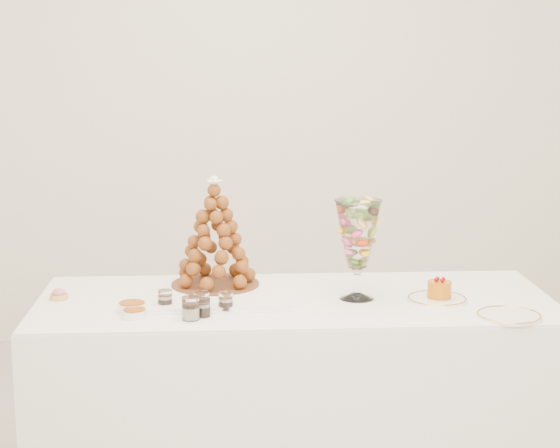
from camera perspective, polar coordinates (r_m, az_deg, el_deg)
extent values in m
cube|color=white|center=(5.10, -1.98, 8.52)|extent=(4.50, 0.04, 2.80)
cube|color=white|center=(1.16, 12.20, 0.20)|extent=(4.50, 0.04, 2.80)
cube|color=white|center=(3.50, 0.91, -10.22)|extent=(1.90, 0.83, 0.70)
cube|color=white|center=(3.39, 0.93, -4.63)|extent=(1.89, 0.83, 0.01)
cube|color=white|center=(3.41, -4.37, -4.30)|extent=(0.57, 0.43, 0.02)
cylinder|color=white|center=(3.39, 4.70, -4.38)|extent=(0.13, 0.13, 0.02)
cylinder|color=white|center=(3.38, 4.72, -3.50)|extent=(0.03, 0.03, 0.09)
sphere|color=white|center=(3.37, 4.73, -2.78)|extent=(0.04, 0.04, 0.04)
cylinder|color=white|center=(3.40, 9.54, -4.55)|extent=(0.22, 0.22, 0.01)
cylinder|color=white|center=(3.25, 13.78, -5.46)|extent=(0.22, 0.22, 0.01)
cylinder|color=tan|center=(3.46, -13.32, -4.34)|extent=(0.07, 0.07, 0.02)
ellipsoid|color=#EA608B|center=(3.46, -13.33, -4.07)|extent=(0.05, 0.05, 0.03)
cylinder|color=white|center=(3.27, -7.02, -4.59)|extent=(0.05, 0.05, 0.07)
cylinder|color=white|center=(3.21, -4.79, -4.78)|extent=(0.06, 0.06, 0.07)
cylinder|color=white|center=(3.22, -3.33, -4.77)|extent=(0.06, 0.06, 0.07)
cylinder|color=white|center=(3.13, -5.47, -5.14)|extent=(0.06, 0.06, 0.08)
cylinder|color=white|center=(3.17, -4.70, -5.10)|extent=(0.05, 0.05, 0.06)
cylinder|color=white|center=(3.26, -9.01, -5.05)|extent=(0.10, 0.10, 0.03)
cylinder|color=white|center=(3.19, -8.87, -5.43)|extent=(0.08, 0.08, 0.03)
cylinder|color=brown|center=(3.51, -3.96, -3.66)|extent=(0.33, 0.33, 0.01)
cone|color=brown|center=(3.46, -4.00, -0.45)|extent=(0.35, 0.35, 0.39)
sphere|color=white|center=(3.43, -4.04, 2.60)|extent=(0.04, 0.04, 0.04)
cylinder|color=#C96109|center=(3.40, 9.69, -3.97)|extent=(0.09, 0.09, 0.06)
sphere|color=#890407|center=(3.40, 9.93, -3.32)|extent=(0.02, 0.02, 0.02)
sphere|color=#890407|center=(3.40, 9.58, -3.29)|extent=(0.02, 0.02, 0.02)
sphere|color=#890407|center=(3.38, 9.50, -3.38)|extent=(0.02, 0.02, 0.02)
sphere|color=#890407|center=(3.38, 9.85, -3.40)|extent=(0.02, 0.02, 0.02)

